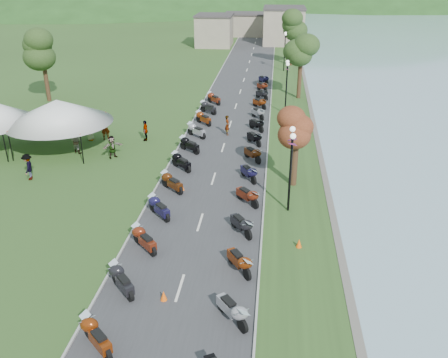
{
  "coord_description": "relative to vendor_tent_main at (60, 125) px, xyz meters",
  "views": [
    {
      "loc": [
        3.88,
        -7.2,
        13.52
      ],
      "look_at": [
        1.02,
        19.24,
        1.3
      ],
      "focal_mm": 38.0,
      "sensor_mm": 36.0,
      "label": 1
    }
  ],
  "objects": [
    {
      "name": "pedestrian_a",
      "position": [
        2.66,
        2.54,
        -2.0
      ],
      "size": [
        0.86,
        0.77,
        1.93
      ],
      "primitive_type": "imported",
      "rotation": [
        0.0,
        0.0,
        0.44
      ],
      "color": "slate",
      "rests_on": "ground"
    },
    {
      "name": "pedestrian_b",
      "position": [
        1.44,
        -0.61,
        -2.0
      ],
      "size": [
        1.05,
        0.82,
        1.9
      ],
      "primitive_type": "imported",
      "rotation": [
        0.0,
        0.0,
        2.74
      ],
      "color": "slate",
      "rests_on": "ground"
    },
    {
      "name": "road",
      "position": [
        12.56,
        13.64,
        -1.99
      ],
      "size": [
        7.0,
        120.0,
        0.02
      ],
      "primitive_type": "cube",
      "color": "#3A3A3D",
      "rests_on": "ground"
    },
    {
      "name": "vendor_tent_main",
      "position": [
        0.0,
        0.0,
        0.0
      ],
      "size": [
        5.46,
        5.46,
        4.0
      ],
      "primitive_type": null,
      "color": "silver",
      "rests_on": "ground"
    },
    {
      "name": "tree_lakeside",
      "position": [
        17.95,
        -4.69,
        1.11
      ],
      "size": [
        2.24,
        2.24,
        6.22
      ],
      "primitive_type": null,
      "color": "#334F1F",
      "rests_on": "ground"
    },
    {
      "name": "traffic_cone_near",
      "position": [
        12.03,
        -17.27,
        -1.76
      ],
      "size": [
        0.31,
        0.31,
        0.49
      ],
      "primitive_type": "cone",
      "color": "#F2590C",
      "rests_on": "ground"
    },
    {
      "name": "moto_row_right",
      "position": [
        15.05,
        0.98,
        -1.45
      ],
      "size": [
        2.6,
        47.84,
        1.1
      ],
      "primitive_type": null,
      "color": "#331411",
      "rests_on": "ground"
    },
    {
      "name": "moto_row_left",
      "position": [
        10.13,
        -6.49,
        -1.45
      ],
      "size": [
        2.6,
        43.95,
        1.1
      ],
      "primitive_type": null,
      "color": "#331411",
      "rests_on": "ground"
    },
    {
      "name": "pedestrian_c",
      "position": [
        0.12,
        -5.77,
        -2.0
      ],
      "size": [
        0.8,
        1.28,
        1.84
      ],
      "primitive_type": "imported",
      "rotation": [
        0.0,
        0.0,
        4.99
      ],
      "color": "slate",
      "rests_on": "ground"
    },
    {
      "name": "far_building",
      "position": [
        10.56,
        58.64,
        0.5
      ],
      "size": [
        18.0,
        16.0,
        5.0
      ],
      "primitive_type": "cube",
      "color": "gray",
      "rests_on": "ground"
    }
  ]
}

